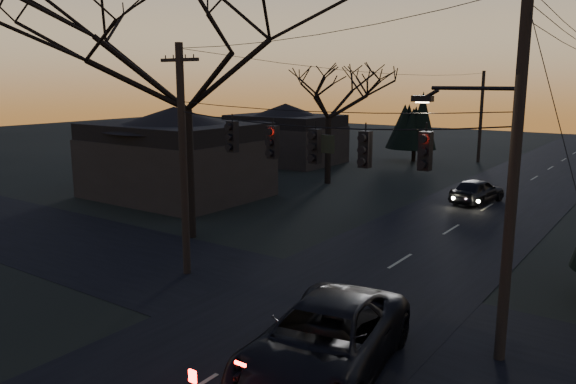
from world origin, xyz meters
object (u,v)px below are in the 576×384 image
Objects in this scene: utility_pole_right at (499,359)px; sedan_oncoming_a at (477,191)px; utility_pole_left at (187,273)px; suv_near at (324,341)px; utility_pole_far_l at (478,162)px; bare_tree_left at (185,55)px.

utility_pole_right is 19.91m from sedan_oncoming_a.
utility_pole_left is at bearing 180.00° from utility_pole_right.
utility_pole_left is at bearing 84.83° from sedan_oncoming_a.
utility_pole_left is 1.97× the size of sedan_oncoming_a.
utility_pole_right is 2.32× the size of sedan_oncoming_a.
suv_near reaches higher than sedan_oncoming_a.
utility_pole_right is 1.56× the size of suv_near.
utility_pole_far_l is (0.00, 36.00, 0.00)m from utility_pole_left.
utility_pole_left is 9.70m from bare_tree_left.
bare_tree_left is at bearing 133.06° from utility_pole_left.
utility_pole_left is 36.00m from utility_pole_far_l.
bare_tree_left is 2.74× the size of sedan_oncoming_a.
utility_pole_right is 1.18× the size of utility_pole_left.
utility_pole_far_l is at bearing 83.88° from bare_tree_left.
utility_pole_left is 1.32× the size of suv_near.
utility_pole_right reaches higher than utility_pole_far_l.
utility_pole_left reaches higher than utility_pole_far_l.
bare_tree_left is (-14.96, 3.70, 8.27)m from utility_pole_right.
utility_pole_right is 0.85× the size of bare_tree_left.
utility_pole_right is 1.25× the size of utility_pole_far_l.
bare_tree_left is at bearing -96.12° from utility_pole_far_l.
bare_tree_left reaches higher than sedan_oncoming_a.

